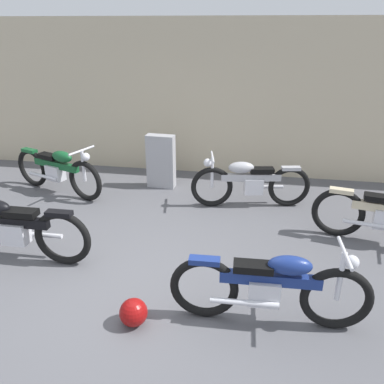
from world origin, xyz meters
The scene contains 8 objects.
ground_plane centered at (0.00, 0.00, 0.00)m, with size 40.00×40.00×0.00m, color #56565B.
building_wall centered at (0.00, 3.89, 1.45)m, with size 18.00×0.30×2.90m, color beige.
stone_marker centered at (-0.42, 2.85, 0.49)m, with size 0.50×0.20×0.97m, color #9E9EA3.
helmet centered at (0.18, -0.69, 0.14)m, with size 0.28×0.28×0.28m, color maroon.
motorcycle_black centered at (-1.68, 0.19, 0.45)m, with size 2.07×0.58×0.93m.
motorcycle_silver centered at (1.20, 2.28, 0.42)m, with size 1.92×0.62×0.87m.
motorcycle_green centered at (-2.12, 2.26, 0.43)m, with size 1.92×0.87×0.90m.
motorcycle_blue centered at (1.50, -0.42, 0.42)m, with size 1.97×0.55×0.88m.
Camera 1 is at (1.27, -3.59, 2.77)m, focal length 36.29 mm.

